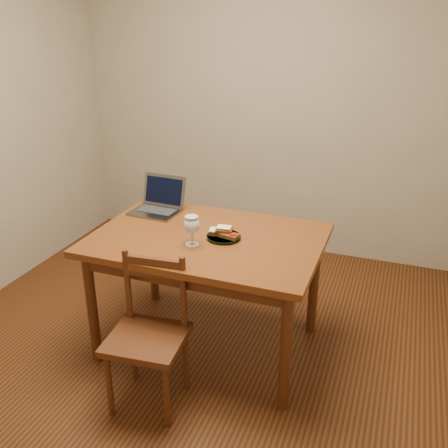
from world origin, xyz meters
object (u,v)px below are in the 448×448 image
(table, at_px, (207,250))
(laptop, at_px, (159,202))
(chair, at_px, (148,328))
(milk_glass, at_px, (192,231))
(plate, at_px, (224,237))

(table, distance_m, laptop, 0.54)
(chair, height_order, milk_glass, milk_glass)
(table, height_order, laptop, laptop)
(chair, xyz_separation_m, milk_glass, (0.07, 0.41, 0.38))
(milk_glass, xyz_separation_m, laptop, (-0.41, 0.41, -0.03))
(table, bearing_deg, plate, 4.58)
(chair, bearing_deg, table, 73.29)
(plate, relative_size, milk_glass, 1.13)
(milk_glass, bearing_deg, table, 75.52)
(chair, xyz_separation_m, laptop, (-0.34, 0.82, 0.36))
(table, height_order, plate, plate)
(milk_glass, bearing_deg, plate, 46.97)
(chair, height_order, plate, chair)
(milk_glass, relative_size, laptop, 0.55)
(milk_glass, height_order, laptop, laptop)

